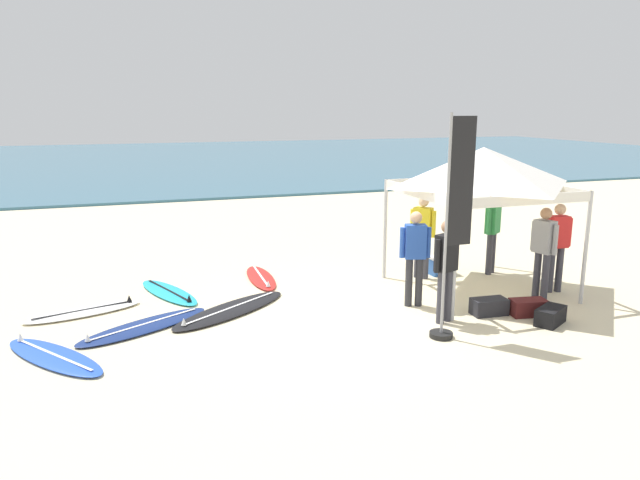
# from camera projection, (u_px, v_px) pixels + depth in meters

# --- Properties ---
(ground_plane) EXTENTS (80.00, 80.00, 0.00)m
(ground_plane) POSITION_uv_depth(u_px,v_px,m) (374.00, 312.00, 10.27)
(ground_plane) COLOR beige
(sea) EXTENTS (80.00, 36.00, 0.10)m
(sea) POSITION_uv_depth(u_px,v_px,m) (180.00, 159.00, 39.26)
(sea) COLOR #386B84
(sea) RESTS_ON ground
(canopy_tent) EXTENTS (2.78, 2.78, 2.75)m
(canopy_tent) POSITION_uv_depth(u_px,v_px,m) (483.00, 167.00, 10.99)
(canopy_tent) COLOR #B7B7BC
(canopy_tent) RESTS_ON ground
(surfboard_cyan) EXTENTS (1.23, 2.07, 0.19)m
(surfboard_cyan) POSITION_uv_depth(u_px,v_px,m) (169.00, 292.00, 11.24)
(surfboard_cyan) COLOR #23B2CC
(surfboard_cyan) RESTS_ON ground
(surfboard_red) EXTENTS (0.58, 1.86, 0.19)m
(surfboard_red) POSITION_uv_depth(u_px,v_px,m) (261.00, 278.00, 12.19)
(surfboard_red) COLOR red
(surfboard_red) RESTS_ON ground
(surfboard_black) EXTENTS (2.49, 1.99, 0.19)m
(surfboard_black) POSITION_uv_depth(u_px,v_px,m) (230.00, 310.00, 10.27)
(surfboard_black) COLOR black
(surfboard_black) RESTS_ON ground
(surfboard_navy) EXTENTS (2.33, 1.66, 0.19)m
(surfboard_navy) POSITION_uv_depth(u_px,v_px,m) (144.00, 326.00, 9.50)
(surfboard_navy) COLOR navy
(surfboard_navy) RESTS_ON ground
(surfboard_blue) EXTENTS (1.72, 2.07, 0.19)m
(surfboard_blue) POSITION_uv_depth(u_px,v_px,m) (53.00, 356.00, 8.35)
(surfboard_blue) COLOR blue
(surfboard_blue) RESTS_ON ground
(surfboard_white) EXTENTS (2.01, 1.04, 0.19)m
(surfboard_white) POSITION_uv_depth(u_px,v_px,m) (84.00, 312.00, 10.17)
(surfboard_white) COLOR white
(surfboard_white) RESTS_ON ground
(person_red) EXTENTS (0.55, 0.27, 1.71)m
(person_red) POSITION_uv_depth(u_px,v_px,m) (557.00, 242.00, 11.18)
(person_red) COLOR #383842
(person_red) RESTS_ON ground
(person_yellow) EXTENTS (0.40, 0.45, 1.71)m
(person_yellow) POSITION_uv_depth(u_px,v_px,m) (423.00, 231.00, 12.09)
(person_yellow) COLOR #383842
(person_yellow) RESTS_ON ground
(person_black) EXTENTS (0.52, 0.33, 1.71)m
(person_black) POSITION_uv_depth(u_px,v_px,m) (446.00, 264.00, 9.58)
(person_black) COLOR #383842
(person_black) RESTS_ON ground
(person_grey) EXTENTS (0.30, 0.54, 1.71)m
(person_grey) POSITION_uv_depth(u_px,v_px,m) (543.00, 247.00, 10.75)
(person_grey) COLOR #383842
(person_grey) RESTS_ON ground
(person_green) EXTENTS (0.46, 0.39, 1.71)m
(person_green) POSITION_uv_depth(u_px,v_px,m) (492.00, 228.00, 12.43)
(person_green) COLOR #383842
(person_green) RESTS_ON ground
(person_blue) EXTENTS (0.53, 0.32, 1.71)m
(person_blue) POSITION_uv_depth(u_px,v_px,m) (415.00, 252.00, 10.37)
(person_blue) COLOR #2D2D33
(person_blue) RESTS_ON ground
(banner_flag) EXTENTS (0.60, 0.36, 3.40)m
(banner_flag) POSITION_uv_depth(u_px,v_px,m) (452.00, 237.00, 8.84)
(banner_flag) COLOR #99999E
(banner_flag) RESTS_ON ground
(gear_bag_near_tent) EXTENTS (0.68, 0.57, 0.28)m
(gear_bag_near_tent) POSITION_uv_depth(u_px,v_px,m) (550.00, 316.00, 9.67)
(gear_bag_near_tent) COLOR black
(gear_bag_near_tent) RESTS_ON ground
(gear_bag_by_pole) EXTENTS (0.62, 0.36, 0.28)m
(gear_bag_by_pole) POSITION_uv_depth(u_px,v_px,m) (489.00, 307.00, 10.12)
(gear_bag_by_pole) COLOR #232328
(gear_bag_by_pole) RESTS_ON ground
(gear_bag_on_sand) EXTENTS (0.65, 0.42, 0.28)m
(gear_bag_on_sand) POSITION_uv_depth(u_px,v_px,m) (528.00, 307.00, 10.07)
(gear_bag_on_sand) COLOR #4C1919
(gear_bag_on_sand) RESTS_ON ground
(cooler_box) EXTENTS (0.50, 0.36, 0.39)m
(cooler_box) POSITION_uv_depth(u_px,v_px,m) (441.00, 265.00, 12.54)
(cooler_box) COLOR #2D60B7
(cooler_box) RESTS_ON ground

